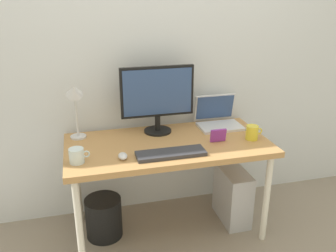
{
  "coord_description": "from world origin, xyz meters",
  "views": [
    {
      "loc": [
        -0.56,
        -2.18,
        1.69
      ],
      "look_at": [
        0.0,
        0.0,
        0.83
      ],
      "focal_mm": 38.37,
      "sensor_mm": 36.0,
      "label": 1
    }
  ],
  "objects_px": {
    "computer_tower": "(232,195)",
    "wastebasket": "(104,217)",
    "keyboard": "(171,153)",
    "desk": "(168,151)",
    "desk_lamp": "(75,99)",
    "glass_cup": "(77,156)",
    "coffee_mug": "(252,132)",
    "mouse": "(123,156)",
    "photo_frame": "(218,135)",
    "monitor": "(157,96)",
    "laptop": "(218,118)"
  },
  "relations": [
    {
      "from": "computer_tower",
      "to": "wastebasket",
      "type": "relative_size",
      "value": 1.4
    },
    {
      "from": "keyboard",
      "to": "computer_tower",
      "type": "distance_m",
      "value": 0.77
    },
    {
      "from": "desk",
      "to": "wastebasket",
      "type": "relative_size",
      "value": 4.61
    },
    {
      "from": "desk_lamp",
      "to": "glass_cup",
      "type": "distance_m",
      "value": 0.44
    },
    {
      "from": "keyboard",
      "to": "coffee_mug",
      "type": "height_order",
      "value": "coffee_mug"
    },
    {
      "from": "mouse",
      "to": "glass_cup",
      "type": "bearing_deg",
      "value": 177.3
    },
    {
      "from": "coffee_mug",
      "to": "photo_frame",
      "type": "xyz_separation_m",
      "value": [
        -0.25,
        0.01,
        -0.0
      ]
    },
    {
      "from": "desk",
      "to": "monitor",
      "type": "xyz_separation_m",
      "value": [
        -0.02,
        0.21,
        0.34
      ]
    },
    {
      "from": "laptop",
      "to": "wastebasket",
      "type": "height_order",
      "value": "laptop"
    },
    {
      "from": "mouse",
      "to": "computer_tower",
      "type": "bearing_deg",
      "value": 11.66
    },
    {
      "from": "glass_cup",
      "to": "coffee_mug",
      "type": "bearing_deg",
      "value": 3.36
    },
    {
      "from": "desk",
      "to": "coffee_mug",
      "type": "bearing_deg",
      "value": -8.81
    },
    {
      "from": "wastebasket",
      "to": "desk_lamp",
      "type": "bearing_deg",
      "value": 127.2
    },
    {
      "from": "desk_lamp",
      "to": "computer_tower",
      "type": "xyz_separation_m",
      "value": [
        1.1,
        -0.21,
        -0.79
      ]
    },
    {
      "from": "mouse",
      "to": "wastebasket",
      "type": "distance_m",
      "value": 0.63
    },
    {
      "from": "monitor",
      "to": "glass_cup",
      "type": "distance_m",
      "value": 0.73
    },
    {
      "from": "mouse",
      "to": "photo_frame",
      "type": "xyz_separation_m",
      "value": [
        0.67,
        0.1,
        0.03
      ]
    },
    {
      "from": "keyboard",
      "to": "photo_frame",
      "type": "distance_m",
      "value": 0.39
    },
    {
      "from": "monitor",
      "to": "computer_tower",
      "type": "xyz_separation_m",
      "value": [
        0.54,
        -0.21,
        -0.77
      ]
    },
    {
      "from": "glass_cup",
      "to": "photo_frame",
      "type": "relative_size",
      "value": 1.13
    },
    {
      "from": "keyboard",
      "to": "computer_tower",
      "type": "xyz_separation_m",
      "value": [
        0.54,
        0.2,
        -0.51
      ]
    },
    {
      "from": "monitor",
      "to": "glass_cup",
      "type": "xyz_separation_m",
      "value": [
        -0.58,
        -0.37,
        -0.23
      ]
    },
    {
      "from": "monitor",
      "to": "laptop",
      "type": "bearing_deg",
      "value": 1.88
    },
    {
      "from": "desk",
      "to": "keyboard",
      "type": "height_order",
      "value": "keyboard"
    },
    {
      "from": "laptop",
      "to": "glass_cup",
      "type": "height_order",
      "value": "laptop"
    },
    {
      "from": "desk",
      "to": "mouse",
      "type": "xyz_separation_m",
      "value": [
        -0.33,
        -0.17,
        0.08
      ]
    },
    {
      "from": "keyboard",
      "to": "coffee_mug",
      "type": "relative_size",
      "value": 3.64
    },
    {
      "from": "keyboard",
      "to": "desk",
      "type": "bearing_deg",
      "value": 80.65
    },
    {
      "from": "photo_frame",
      "to": "wastebasket",
      "type": "relative_size",
      "value": 0.37
    },
    {
      "from": "coffee_mug",
      "to": "wastebasket",
      "type": "distance_m",
      "value": 1.22
    },
    {
      "from": "photo_frame",
      "to": "laptop",
      "type": "bearing_deg",
      "value": 68.67
    },
    {
      "from": "laptop",
      "to": "mouse",
      "type": "relative_size",
      "value": 3.56
    },
    {
      "from": "laptop",
      "to": "desk_lamp",
      "type": "bearing_deg",
      "value": -179.17
    },
    {
      "from": "laptop",
      "to": "photo_frame",
      "type": "relative_size",
      "value": 2.91
    },
    {
      "from": "desk_lamp",
      "to": "coffee_mug",
      "type": "height_order",
      "value": "desk_lamp"
    },
    {
      "from": "monitor",
      "to": "laptop",
      "type": "height_order",
      "value": "monitor"
    },
    {
      "from": "desk",
      "to": "photo_frame",
      "type": "bearing_deg",
      "value": -13.03
    },
    {
      "from": "photo_frame",
      "to": "wastebasket",
      "type": "bearing_deg",
      "value": 171.35
    },
    {
      "from": "coffee_mug",
      "to": "computer_tower",
      "type": "relative_size",
      "value": 0.29
    },
    {
      "from": "keyboard",
      "to": "photo_frame",
      "type": "xyz_separation_m",
      "value": [
        0.37,
        0.12,
        0.04
      ]
    },
    {
      "from": "photo_frame",
      "to": "computer_tower",
      "type": "height_order",
      "value": "photo_frame"
    },
    {
      "from": "computer_tower",
      "to": "glass_cup",
      "type": "bearing_deg",
      "value": -171.79
    },
    {
      "from": "keyboard",
      "to": "mouse",
      "type": "xyz_separation_m",
      "value": [
        -0.3,
        0.03,
        0.01
      ]
    },
    {
      "from": "laptop",
      "to": "photo_frame",
      "type": "distance_m",
      "value": 0.32
    },
    {
      "from": "desk_lamp",
      "to": "wastebasket",
      "type": "distance_m",
      "value": 0.87
    },
    {
      "from": "laptop",
      "to": "keyboard",
      "type": "relative_size",
      "value": 0.73
    },
    {
      "from": "desk_lamp",
      "to": "mouse",
      "type": "xyz_separation_m",
      "value": [
        0.26,
        -0.38,
        -0.27
      ]
    },
    {
      "from": "desk",
      "to": "computer_tower",
      "type": "xyz_separation_m",
      "value": [
        0.51,
        0.0,
        -0.43
      ]
    },
    {
      "from": "coffee_mug",
      "to": "laptop",
      "type": "bearing_deg",
      "value": 112.43
    },
    {
      "from": "keyboard",
      "to": "photo_frame",
      "type": "bearing_deg",
      "value": 18.57
    }
  ]
}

